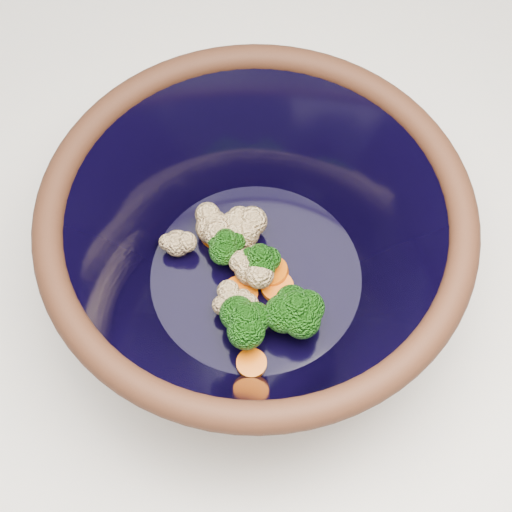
{
  "coord_description": "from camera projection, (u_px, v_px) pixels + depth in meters",
  "views": [
    {
      "loc": [
        -0.14,
        -0.23,
        1.53
      ],
      "look_at": [
        0.01,
        0.03,
        0.97
      ],
      "focal_mm": 50.0,
      "sensor_mm": 36.0,
      "label": 1
    }
  ],
  "objects": [
    {
      "name": "ground",
      "position": [
        260.0,
        489.0,
        1.47
      ],
      "size": [
        3.0,
        3.0,
        0.0
      ],
      "primitive_type": "plane",
      "color": "#9E7A54",
      "rests_on": "ground"
    },
    {
      "name": "vegetable_pile",
      "position": [
        248.0,
        272.0,
        0.64
      ],
      "size": [
        0.09,
        0.16,
        0.06
      ],
      "color": "#608442",
      "rests_on": "mixing_bowl"
    },
    {
      "name": "mixing_bowl",
      "position": [
        256.0,
        248.0,
        0.62
      ],
      "size": [
        0.45,
        0.45,
        0.16
      ],
      "rotation": [
        0.0,
        0.0,
        0.42
      ],
      "color": "black",
      "rests_on": "counter"
    },
    {
      "name": "counter",
      "position": [
        262.0,
        436.0,
        1.08
      ],
      "size": [
        1.2,
        1.2,
        0.9
      ],
      "primitive_type": "cube",
      "color": "white",
      "rests_on": "ground"
    }
  ]
}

